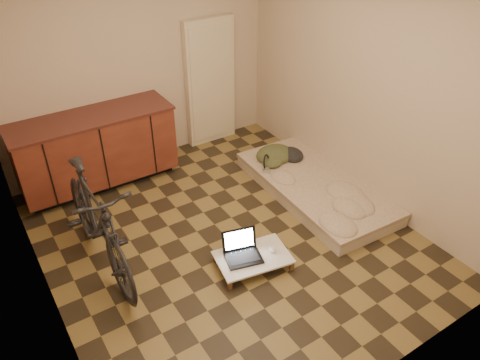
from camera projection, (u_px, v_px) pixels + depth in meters
room_shell at (224, 127)px, 4.19m from camera, size 3.50×4.00×2.60m
cabinets at (96, 150)px, 5.50m from camera, size 1.84×0.62×0.91m
appliance_panel at (210, 83)px, 6.22m from camera, size 0.70×0.10×1.70m
bicycle at (96, 218)px, 4.27m from camera, size 0.53×1.77×1.14m
futon at (315, 187)px, 5.53m from camera, size 1.06×2.07×0.17m
clothing_pile at (279, 150)px, 5.87m from camera, size 0.54×0.46×0.21m
headphones at (267, 163)px, 5.67m from camera, size 0.33×0.33×0.16m
lap_desk at (253, 257)px, 4.51m from camera, size 0.77×0.57×0.12m
laptop at (242, 251)px, 4.49m from camera, size 0.40×0.38×0.23m
mouse at (272, 249)px, 4.56m from camera, size 0.09×0.12×0.04m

